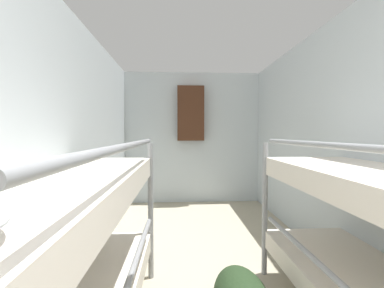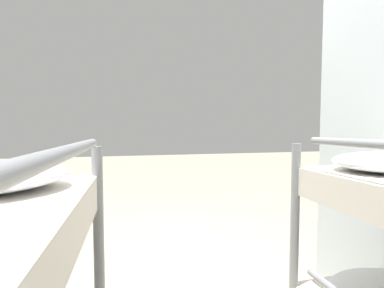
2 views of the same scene
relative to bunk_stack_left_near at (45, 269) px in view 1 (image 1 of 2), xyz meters
name	(u,v)px [view 1 (image 1 of 2)]	position (x,y,z in m)	size (l,w,h in m)	color
wall_left	(57,143)	(-0.37, 0.93, 0.49)	(0.06, 4.87, 2.21)	silver
wall_right	(353,143)	(1.97, 0.93, 0.49)	(0.06, 4.87, 2.21)	silver
wall_back	(192,138)	(0.80, 3.34, 0.49)	(2.40, 0.06, 2.21)	silver
bunk_stack_left_near	(45,269)	(0.00, 0.00, 0.00)	(0.69, 1.92, 1.14)	gray
hanging_coat	(191,113)	(0.76, 3.19, 0.89)	(0.44, 0.12, 0.90)	#472819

